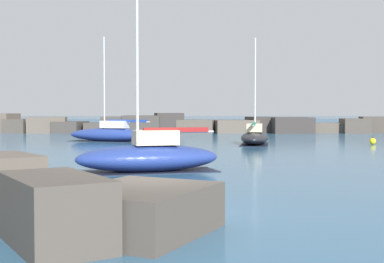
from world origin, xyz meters
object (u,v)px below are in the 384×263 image
Objects in this scene: sailboat_moored_2 at (111,134)px; sailboat_moored_3 at (255,137)px; sailboat_moored_5 at (149,156)px; mooring_buoy_orange_near at (373,141)px.

sailboat_moored_2 is 1.07× the size of sailboat_moored_3.
sailboat_moored_2 is 12.79m from sailboat_moored_3.
sailboat_moored_3 is at bearing -17.60° from sailboat_moored_2.
sailboat_moored_5 reaches higher than sailboat_moored_2.
sailboat_moored_5 is 25.40m from mooring_buoy_orange_near.
mooring_buoy_orange_near is (16.16, 19.59, -0.43)m from sailboat_moored_5.
sailboat_moored_5 is 12.87× the size of mooring_buoy_orange_near.
sailboat_moored_5 is at bearing -76.73° from sailboat_moored_2.
mooring_buoy_orange_near is at bearing 50.48° from sailboat_moored_5.
sailboat_moored_2 is at bearing 162.40° from sailboat_moored_3.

